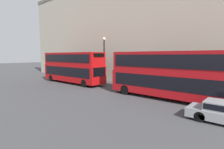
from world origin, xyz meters
TOP-DOWN VIEW (x-y plane):
  - bus_leading at (1.60, 6.83)m, footprint 2.59×11.23m
  - bus_second_in_queue at (1.60, 21.19)m, footprint 2.59×11.05m
  - street_lamp at (3.69, 16.82)m, footprint 0.44×0.44m
  - pedestrian at (3.83, 19.33)m, footprint 0.36×0.36m

SIDE VIEW (x-z plane):
  - pedestrian at x=3.83m, z-range -0.07..1.72m
  - bus_leading at x=1.60m, z-range 0.22..4.61m
  - bus_second_in_queue at x=1.60m, z-range 0.23..4.65m
  - street_lamp at x=3.69m, z-range 0.76..7.22m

